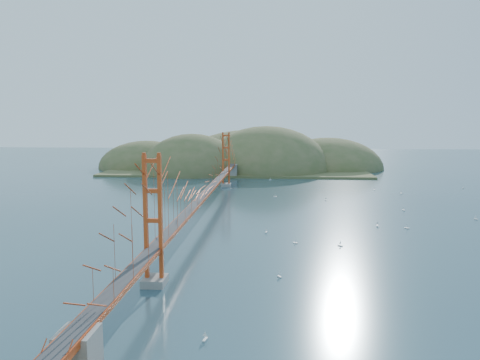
# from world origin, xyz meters

# --- Properties ---
(ground) EXTENTS (320.00, 320.00, 0.00)m
(ground) POSITION_xyz_m (0.00, 0.00, 0.00)
(ground) COLOR #2A4754
(ground) RESTS_ON ground
(bridge) EXTENTS (2.20, 94.40, 12.00)m
(bridge) POSITION_xyz_m (0.00, 0.18, 7.01)
(bridge) COLOR gray
(bridge) RESTS_ON ground
(far_headlands) EXTENTS (84.00, 58.00, 25.00)m
(far_headlands) POSITION_xyz_m (2.21, 68.52, 0.00)
(far_headlands) COLOR olive
(far_headlands) RESTS_ON ground
(sailboat_15) EXTENTS (0.44, 0.51, 0.58)m
(sailboat_15) POSITION_xyz_m (30.94, 27.74, 0.14)
(sailboat_15) COLOR white
(sailboat_15) RESTS_ON ground
(sailboat_0) EXTENTS (0.52, 0.57, 0.64)m
(sailboat_0) POSITION_xyz_m (9.46, -10.15, 0.15)
(sailboat_0) COLOR white
(sailboat_0) RESTS_ON ground
(sailboat_8) EXTENTS (0.66, 0.66, 0.74)m
(sailboat_8) POSITION_xyz_m (35.08, 23.10, 0.16)
(sailboat_8) COLOR white
(sailboat_8) RESTS_ON ground
(sailboat_6) EXTENTS (0.59, 0.59, 0.63)m
(sailboat_6) POSITION_xyz_m (12.97, -15.19, 0.14)
(sailboat_6) COLOR white
(sailboat_6) RESTS_ON ground
(sailboat_14) EXTENTS (0.60, 0.65, 0.73)m
(sailboat_14) POSITION_xyz_m (24.49, -5.44, 0.16)
(sailboat_14) COLOR white
(sailboat_14) RESTS_ON ground
(sailboat_1) EXTENTS (0.53, 0.59, 0.66)m
(sailboat_1) POSITION_xyz_m (31.02, 6.00, 0.15)
(sailboat_1) COLOR white
(sailboat_1) RESTS_ON ground
(sailboat_12) EXTENTS (0.52, 0.46, 0.60)m
(sailboat_12) POSITION_xyz_m (9.40, 42.00, 0.14)
(sailboat_12) COLOR white
(sailboat_12) RESTS_ON ground
(sailboat_10) EXTENTS (0.58, 0.58, 0.63)m
(sailboat_10) POSITION_xyz_m (11.01, -27.17, 0.14)
(sailboat_10) COLOR white
(sailboat_10) RESTS_ON ground
(sailboat_16) EXTENTS (0.51, 0.51, 0.56)m
(sailboat_16) POSITION_xyz_m (19.63, 14.38, 0.13)
(sailboat_16) COLOR white
(sailboat_16) RESTS_ON ground
(sailboat_5) EXTENTS (0.57, 0.60, 0.68)m
(sailboat_5) POSITION_xyz_m (39.65, -0.05, 0.15)
(sailboat_5) COLOR white
(sailboat_5) RESTS_ON ground
(sailboat_2) EXTENTS (0.66, 0.66, 0.71)m
(sailboat_2) POSITION_xyz_m (28.11, -6.57, 0.15)
(sailboat_2) COLOR white
(sailboat_2) RESTS_ON ground
(sailboat_3) EXTENTS (0.60, 0.48, 0.71)m
(sailboat_3) POSITION_xyz_m (10.55, 17.63, 0.15)
(sailboat_3) COLOR white
(sailboat_3) RESTS_ON ground
(sailboat_17) EXTENTS (0.53, 0.50, 0.60)m
(sailboat_17) POSITION_xyz_m (49.88, 31.12, 0.14)
(sailboat_17) COLOR white
(sailboat_17) RESTS_ON ground
(sailboat_extra_0) EXTENTS (0.54, 0.59, 0.66)m
(sailboat_extra_0) POSITION_xyz_m (6.00, -40.00, 0.15)
(sailboat_extra_0) COLOR white
(sailboat_extra_0) RESTS_ON ground
(sailboat_extra_1) EXTENTS (0.68, 0.68, 0.71)m
(sailboat_extra_1) POSITION_xyz_m (18.06, -16.02, 0.16)
(sailboat_extra_1) COLOR white
(sailboat_extra_1) RESTS_ON ground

